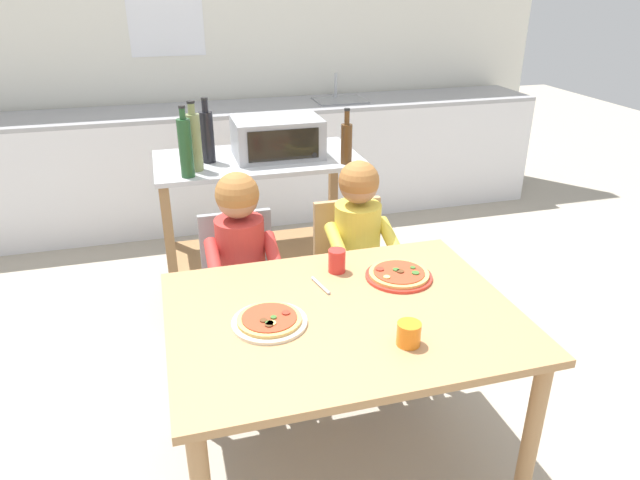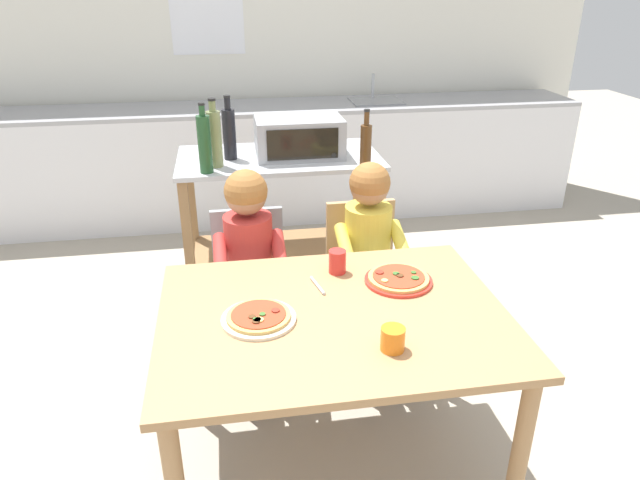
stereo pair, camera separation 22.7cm
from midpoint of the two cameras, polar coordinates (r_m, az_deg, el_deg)
The scene contains 19 objects.
ground_plane at distance 3.51m, azimuth -0.70°, elevation -6.65°, with size 12.54×12.54×0.00m, color #A89E8C.
back_wall_tiled at distance 4.95m, azimuth -4.44°, elevation 19.14°, with size 5.50×0.13×2.70m.
kitchen_counter at distance 4.72m, azimuth -3.58°, elevation 7.74°, with size 4.95×0.60×1.10m.
kitchen_island_cart at distance 3.35m, azimuth -2.00°, elevation 3.38°, with size 1.12×0.61×0.91m.
toaster_oven at distance 3.24m, azimuth -0.08°, elevation 10.16°, with size 0.48×0.34×0.21m.
bottle_brown_beer at distance 3.06m, azimuth -8.26°, elevation 9.93°, with size 0.07×0.07×0.36m.
bottle_clear_vinegar at distance 3.09m, azimuth 6.68°, elevation 9.45°, with size 0.06×0.06×0.29m.
bottle_dark_olive_oil at distance 3.19m, azimuth -6.91°, elevation 10.43°, with size 0.07×0.07×0.35m.
bottle_squat_spirits at distance 2.97m, azimuth -9.16°, elevation 9.37°, with size 0.07×0.07×0.35m.
dining_table at distance 2.14m, azimuth 4.42°, elevation -9.44°, with size 1.24×0.94×0.73m.
dining_chair_left at distance 2.80m, azimuth -4.56°, elevation -4.21°, with size 0.36×0.36×0.81m.
dining_chair_right at distance 2.90m, azimuth 6.53°, elevation -3.19°, with size 0.36×0.36×0.81m.
child_in_red_shirt at distance 2.60m, azimuth -4.47°, elevation -1.69°, with size 0.32×0.42×1.04m.
child_in_yellow_shirt at distance 2.71m, azimuth 7.40°, elevation -0.75°, with size 0.32×0.42×1.05m.
pizza_plate_cream at distance 2.03m, azimuth -2.87°, elevation -7.72°, with size 0.26×0.26×0.03m.
pizza_plate_red_rimmed at distance 2.31m, azimuth 10.56°, elevation -3.87°, with size 0.27×0.27×0.03m.
drinking_cup_orange at distance 1.90m, azimuth 10.64°, elevation -9.67°, with size 0.08×0.08×0.08m, color orange.
drinking_cup_red at distance 2.33m, azimuth 4.52°, elevation -2.21°, with size 0.07×0.07×0.10m, color red.
serving_spoon at distance 2.24m, azimuth 2.67°, elevation -4.57°, with size 0.01×0.01×0.14m, color #B7BABF.
Camera 2 is at (-0.34, -1.73, 1.83)m, focal length 32.45 mm.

